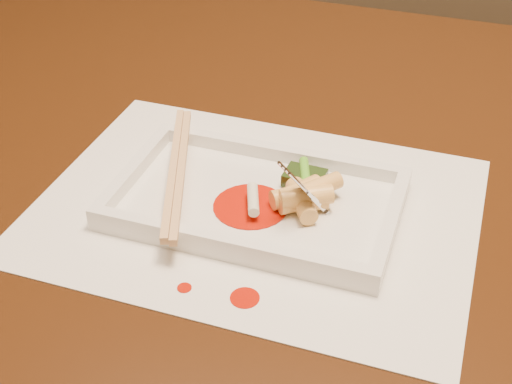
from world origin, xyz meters
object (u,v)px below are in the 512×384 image
(chopstick_a, at_px, (173,169))
(fork, at_px, (340,135))
(table, at_px, (223,233))
(placemat, at_px, (256,208))
(plate_base, at_px, (256,204))

(chopstick_a, distance_m, fork, 0.16)
(table, height_order, placemat, placemat)
(table, relative_size, fork, 10.00)
(plate_base, relative_size, chopstick_a, 1.23)
(table, xyz_separation_m, plate_base, (0.06, -0.07, 0.11))
(chopstick_a, xyz_separation_m, fork, (0.15, 0.02, 0.06))
(table, distance_m, fork, 0.23)
(table, relative_size, placemat, 3.50)
(table, height_order, chopstick_a, chopstick_a)
(plate_base, bearing_deg, placemat, 0.00)
(table, distance_m, chopstick_a, 0.15)
(table, xyz_separation_m, chopstick_a, (-0.02, -0.07, 0.13))
(chopstick_a, relative_size, fork, 1.51)
(plate_base, relative_size, fork, 1.86)
(table, height_order, plate_base, plate_base)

